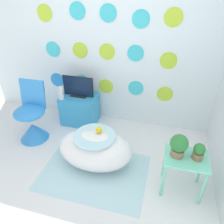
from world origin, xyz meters
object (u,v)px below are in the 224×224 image
tv (78,88)px  chair (32,122)px  bathtub (95,149)px  vase (61,93)px  potted_plant_right (199,151)px  potted_plant_left (179,145)px

tv → chair: bearing=-131.5°
bathtub → chair: chair is taller
vase → chair: bearing=-124.6°
bathtub → vase: bearing=138.5°
bathtub → chair: bearing=166.5°
chair → potted_plant_right: chair is taller
chair → bathtub: bearing=-13.5°
bathtub → tv: (-0.55, 0.84, 0.40)m
chair → tv: 0.85m
bathtub → chair: size_ratio=1.08×
chair → potted_plant_right: 2.29m
tv → potted_plant_right: bearing=-29.3°
potted_plant_right → chair: bearing=170.3°
chair → potted_plant_left: 2.10m
bathtub → potted_plant_right: potted_plant_right is taller
vase → potted_plant_right: size_ratio=1.12×
vase → potted_plant_left: 1.92m
potted_plant_left → potted_plant_right: (0.20, 0.01, -0.05)m
tv → vase: 0.28m
bathtub → chair: (-1.07, 0.26, 0.06)m
chair → vase: 0.59m
potted_plant_right → tv: bearing=150.7°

